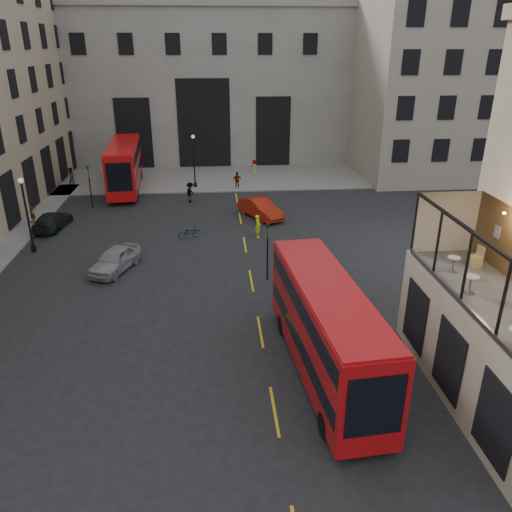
{
  "coord_description": "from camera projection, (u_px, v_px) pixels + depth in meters",
  "views": [
    {
      "loc": [
        -4.13,
        -15.87,
        13.68
      ],
      "look_at": [
        -1.97,
        8.88,
        3.0
      ],
      "focal_mm": 35.0,
      "sensor_mm": 36.0,
      "label": 1
    }
  ],
  "objects": [
    {
      "name": "ground",
      "position": [
        323.0,
        408.0,
        20.26
      ],
      "size": [
        140.0,
        140.0,
        0.0
      ],
      "primitive_type": "plane",
      "color": "black",
      "rests_on": "ground"
    },
    {
      "name": "host_frontage",
      "position": [
        487.0,
        353.0,
        19.89
      ],
      "size": [
        3.0,
        11.0,
        4.5
      ],
      "primitive_type": "cube",
      "color": "tan",
      "rests_on": "ground"
    },
    {
      "name": "cafe_floor",
      "position": [
        498.0,
        303.0,
        18.98
      ],
      "size": [
        3.0,
        10.0,
        0.1
      ],
      "primitive_type": "cube",
      "color": "slate",
      "rests_on": "host_frontage"
    },
    {
      "name": "gateway",
      "position": [
        203.0,
        81.0,
        60.08
      ],
      "size": [
        35.0,
        10.6,
        18.0
      ],
      "color": "#9B9790",
      "rests_on": "ground"
    },
    {
      "name": "building_right",
      "position": [
        432.0,
        75.0,
        54.34
      ],
      "size": [
        16.6,
        18.6,
        20.0
      ],
      "color": "gray",
      "rests_on": "ground"
    },
    {
      "name": "pavement_far",
      "position": [
        196.0,
        177.0,
        54.54
      ],
      "size": [
        40.0,
        12.0,
        0.12
      ],
      "primitive_type": "cube",
      "color": "slate",
      "rests_on": "ground"
    },
    {
      "name": "traffic_light_near",
      "position": [
        268.0,
        244.0,
        30.2
      ],
      "size": [
        0.16,
        0.2,
        3.8
      ],
      "color": "black",
      "rests_on": "ground"
    },
    {
      "name": "traffic_light_far",
      "position": [
        89.0,
        182.0,
        43.73
      ],
      "size": [
        0.16,
        0.2,
        3.8
      ],
      "color": "black",
      "rests_on": "ground"
    },
    {
      "name": "street_lamp_a",
      "position": [
        28.0,
        220.0,
        34.43
      ],
      "size": [
        0.36,
        0.36,
        5.33
      ],
      "color": "black",
      "rests_on": "ground"
    },
    {
      "name": "street_lamp_b",
      "position": [
        194.0,
        165.0,
        49.95
      ],
      "size": [
        0.36,
        0.36,
        5.33
      ],
      "color": "black",
      "rests_on": "ground"
    },
    {
      "name": "bus_near",
      "position": [
        326.0,
        325.0,
        21.5
      ],
      "size": [
        3.37,
        11.07,
        4.35
      ],
      "color": "#A70B0F",
      "rests_on": "ground"
    },
    {
      "name": "bus_far",
      "position": [
        124.0,
        164.0,
        49.19
      ],
      "size": [
        3.51,
        11.78,
        4.64
      ],
      "color": "red",
      "rests_on": "ground"
    },
    {
      "name": "car_a",
      "position": [
        115.0,
        260.0,
        32.21
      ],
      "size": [
        3.27,
        4.75,
        1.5
      ],
      "primitive_type": "imported",
      "rotation": [
        0.0,
        0.0,
        -0.38
      ],
      "color": "gray",
      "rests_on": "ground"
    },
    {
      "name": "car_b",
      "position": [
        260.0,
        208.0,
        41.99
      ],
      "size": [
        3.74,
        5.03,
        1.58
      ],
      "primitive_type": "imported",
      "rotation": [
        0.0,
        0.0,
        0.49
      ],
      "color": "#A31C0A",
      "rests_on": "ground"
    },
    {
      "name": "car_c",
      "position": [
        52.0,
        221.0,
        39.53
      ],
      "size": [
        2.48,
        4.76,
        1.32
      ],
      "primitive_type": "imported",
      "rotation": [
        0.0,
        0.0,
        3.0
      ],
      "color": "black",
      "rests_on": "ground"
    },
    {
      "name": "bicycle",
      "position": [
        189.0,
        232.0,
        37.7
      ],
      "size": [
        1.8,
        1.11,
        0.89
      ],
      "primitive_type": "imported",
      "rotation": [
        0.0,
        0.0,
        1.9
      ],
      "color": "gray",
      "rests_on": "ground"
    },
    {
      "name": "cyclist",
      "position": [
        258.0,
        226.0,
        37.59
      ],
      "size": [
        0.47,
        0.68,
        1.78
      ],
      "primitive_type": "imported",
      "rotation": [
        0.0,
        0.0,
        1.51
      ],
      "color": "#E5FD1A",
      "rests_on": "ground"
    },
    {
      "name": "pedestrian_a",
      "position": [
        72.0,
        177.0,
        51.2
      ],
      "size": [
        0.97,
        0.79,
        1.89
      ],
      "primitive_type": "imported",
      "rotation": [
        0.0,
        0.0,
        0.08
      ],
      "color": "gray",
      "rests_on": "ground"
    },
    {
      "name": "pedestrian_b",
      "position": [
        190.0,
        192.0,
        45.95
      ],
      "size": [
        1.09,
        1.37,
        1.85
      ],
      "primitive_type": "imported",
      "rotation": [
        0.0,
        0.0,
        1.19
      ],
      "color": "gray",
      "rests_on": "ground"
    },
    {
      "name": "pedestrian_c",
      "position": [
        237.0,
        180.0,
        50.31
      ],
      "size": [
        1.02,
        0.48,
        1.69
      ],
      "primitive_type": "imported",
      "rotation": [
        0.0,
        0.0,
        3.21
      ],
      "color": "gray",
      "rests_on": "ground"
    },
    {
      "name": "pedestrian_d",
      "position": [
        254.0,
        168.0,
        55.39
      ],
      "size": [
        1.0,
        0.93,
        1.71
      ],
      "primitive_type": "imported",
      "rotation": [
        0.0,
        0.0,
        2.52
      ],
      "color": "gray",
      "rests_on": "ground"
    },
    {
      "name": "pedestrian_e",
      "position": [
        32.0,
        213.0,
        40.68
      ],
      "size": [
        0.57,
        0.69,
        1.64
      ],
      "primitive_type": "imported",
      "rotation": [
        0.0,
        0.0,
        5.04
      ],
      "color": "gray",
      "rests_on": "ground"
    },
    {
      "name": "cafe_table_mid",
      "position": [
        471.0,
        282.0,
        19.42
      ],
      "size": [
        0.59,
        0.59,
        0.74
      ],
      "color": "beige",
      "rests_on": "cafe_floor"
    },
    {
      "name": "cafe_table_far",
      "position": [
        454.0,
        262.0,
        21.27
      ],
      "size": [
        0.54,
        0.54,
        0.67
      ],
      "color": "beige",
      "rests_on": "cafe_floor"
    },
    {
      "name": "cafe_chair_d",
      "position": [
        475.0,
        260.0,
        21.84
      ],
      "size": [
        0.54,
        0.54,
        0.93
      ],
      "color": "#D6C07B",
      "rests_on": "cafe_floor"
    }
  ]
}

